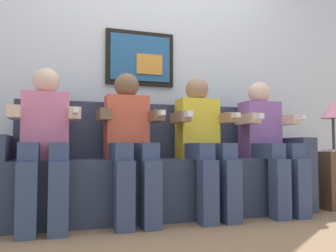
{
  "coord_description": "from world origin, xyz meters",
  "views": [
    {
      "loc": [
        -0.84,
        -2.41,
        0.54
      ],
      "look_at": [
        0.0,
        0.15,
        0.7
      ],
      "focal_mm": 38.09,
      "sensor_mm": 36.0,
      "label": 1
    }
  ],
  "objects": [
    {
      "name": "person_right_center",
      "position": [
        0.29,
        0.16,
        0.61
      ],
      "size": [
        0.46,
        0.56,
        1.11
      ],
      "color": "yellow",
      "rests_on": "ground_plane"
    },
    {
      "name": "couch",
      "position": [
        0.0,
        0.33,
        0.31
      ],
      "size": [
        2.5,
        0.58,
        0.9
      ],
      "color": "#333D56",
      "rests_on": "ground_plane"
    },
    {
      "name": "person_leftmost",
      "position": [
        -0.88,
        0.16,
        0.61
      ],
      "size": [
        0.46,
        0.56,
        1.11
      ],
      "color": "pink",
      "rests_on": "ground_plane"
    },
    {
      "name": "side_table_right",
      "position": [
        1.6,
        0.22,
        0.25
      ],
      "size": [
        0.4,
        0.4,
        0.5
      ],
      "color": "brown",
      "rests_on": "ground_plane"
    },
    {
      "name": "person_rightmost",
      "position": [
        0.88,
        0.16,
        0.61
      ],
      "size": [
        0.46,
        0.56,
        1.11
      ],
      "color": "#8C59A5",
      "rests_on": "ground_plane"
    },
    {
      "name": "table_lamp",
      "position": [
        1.58,
        0.18,
        0.86
      ],
      "size": [
        0.22,
        0.22,
        0.46
      ],
      "color": "#333338",
      "rests_on": "side_table_right"
    },
    {
      "name": "ground_plane",
      "position": [
        0.0,
        0.0,
        0.0
      ],
      "size": [
        6.37,
        6.37,
        0.0
      ],
      "primitive_type": "plane",
      "color": "#8C6B4C"
    },
    {
      "name": "back_wall_assembly",
      "position": [
        -0.0,
        0.76,
        1.3
      ],
      "size": [
        4.9,
        0.1,
        2.6
      ],
      "color": "silver",
      "rests_on": "ground_plane"
    },
    {
      "name": "person_left_center",
      "position": [
        -0.29,
        0.16,
        0.61
      ],
      "size": [
        0.46,
        0.56,
        1.11
      ],
      "color": "#D8593F",
      "rests_on": "ground_plane"
    },
    {
      "name": "spare_remote_on_table",
      "position": [
        1.52,
        0.17,
        0.51
      ],
      "size": [
        0.04,
        0.13,
        0.02
      ],
      "primitive_type": "cube",
      "color": "white",
      "rests_on": "side_table_right"
    }
  ]
}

